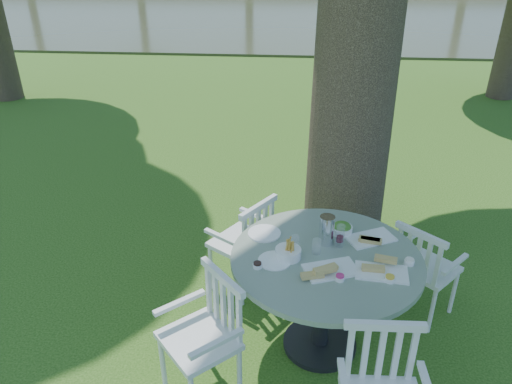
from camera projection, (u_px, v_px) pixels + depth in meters
The scene contains 6 objects.
ground at pixel (254, 285), 4.50m from camera, with size 140.00×140.00×0.00m, color #1B3F0D.
table at pixel (325, 276), 3.55m from camera, with size 1.34×1.34×0.83m.
chair_ne at pixel (422, 266), 3.93m from camera, with size 0.59×0.59×0.86m.
chair_nw at pixel (249, 239), 4.21m from camera, with size 0.61×0.61×0.90m.
chair_sw at pixel (210, 327), 3.27m from camera, with size 0.63×0.63×0.92m.
tableware at pixel (323, 245), 3.51m from camera, with size 1.16×0.73×0.22m.
Camera 1 is at (0.31, -3.57, 2.86)m, focal length 35.00 mm.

